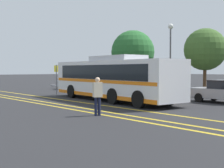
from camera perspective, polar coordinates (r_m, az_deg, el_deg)
The scene contains 14 objects.
ground_plane at distance 22.14m, azimuth -0.08°, elevation -2.94°, with size 220.00×220.00×0.00m, color #262628.
lane_strip_0 at distance 20.22m, azimuth -4.73°, elevation -3.48°, with size 0.20×31.68×0.01m, color gold.
lane_strip_1 at distance 19.28m, azimuth -8.82°, elevation -3.81°, with size 0.20×31.68×0.01m, color gold.
lane_strip_2 at distance 18.87m, azimuth -10.85°, elevation -3.96°, with size 0.20×31.68×0.01m, color gold.
curb_strip at distance 26.39m, azimuth 10.99°, elevation -1.92°, with size 39.68×0.36×0.15m, color #99999E.
transit_bus at distance 21.47m, azimuth 0.03°, elevation 1.10°, with size 12.15×3.51×3.09m.
parked_car_0 at distance 33.88m, azimuth -6.99°, elevation 0.26°, with size 4.79×2.02×1.48m.
parked_car_1 at distance 29.10m, azimuth -0.40°, elevation -0.22°, with size 3.97×1.90×1.40m.
parked_car_2 at distance 25.52m, azimuth 7.39°, elevation -0.49°, with size 4.51×2.31×1.53m.
pedestrian_0 at distance 14.60m, azimuth -2.66°, elevation -1.78°, with size 0.33×0.46×1.81m.
bus_stop_sign at distance 27.27m, azimuth -10.13°, elevation 1.48°, with size 0.07×0.40×2.57m.
street_lamp at distance 27.65m, azimuth 10.64°, elevation 7.11°, with size 0.47×0.47×6.12m.
tree_1 at distance 34.84m, azimuth 3.82°, elevation 5.86°, with size 4.79×4.79×6.50m.
tree_2 at distance 27.57m, azimuth 16.66°, elevation 6.06°, with size 3.56×3.56×5.64m.
Camera 1 is at (16.68, -14.39, 2.18)m, focal length 50.00 mm.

